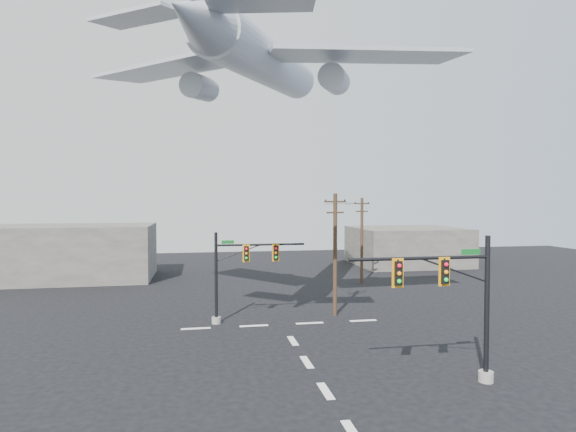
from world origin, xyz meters
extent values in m
plane|color=black|center=(0.00, 0.00, 0.00)|extent=(120.00, 120.00, 0.00)
cube|color=white|center=(0.00, -4.00, 0.01)|extent=(0.40, 2.00, 0.01)
cube|color=white|center=(0.00, 0.00, 0.01)|extent=(0.40, 2.00, 0.01)
cube|color=white|center=(0.00, 4.00, 0.01)|extent=(0.40, 2.00, 0.01)
cube|color=white|center=(0.00, 8.00, 0.01)|extent=(0.40, 2.00, 0.01)
cube|color=white|center=(-6.00, 12.00, 0.01)|extent=(2.00, 0.40, 0.01)
cube|color=white|center=(-2.00, 12.00, 0.01)|extent=(2.00, 0.40, 0.01)
cube|color=white|center=(2.00, 12.00, 0.01)|extent=(2.00, 0.40, 0.01)
cube|color=white|center=(6.00, 12.00, 0.01)|extent=(2.00, 0.40, 0.01)
cylinder|color=gray|center=(7.95, -0.29, 0.25)|extent=(0.71, 0.71, 0.51)
cylinder|color=black|center=(7.95, -0.29, 3.56)|extent=(0.24, 0.24, 7.12)
cylinder|color=black|center=(4.47, -0.29, 6.10)|extent=(6.97, 0.16, 0.16)
cylinder|color=black|center=(6.21, -0.29, 5.49)|extent=(3.69, 0.08, 0.08)
cube|color=black|center=(5.63, -0.44, 5.46)|extent=(0.35, 0.31, 1.12)
cube|color=orange|center=(5.63, -0.42, 5.46)|extent=(0.56, 0.04, 1.37)
sphere|color=#FC0E29|center=(5.63, -0.62, 5.82)|extent=(0.20, 0.20, 0.20)
sphere|color=orange|center=(5.63, -0.62, 5.46)|extent=(0.20, 0.20, 0.20)
sphere|color=#0CCA37|center=(5.63, -0.62, 5.11)|extent=(0.20, 0.20, 0.20)
cube|color=black|center=(3.31, -0.44, 5.46)|extent=(0.35, 0.31, 1.12)
cube|color=orange|center=(3.31, -0.42, 5.46)|extent=(0.56, 0.04, 1.37)
sphere|color=#FC0E29|center=(3.31, -0.62, 5.82)|extent=(0.20, 0.20, 0.20)
sphere|color=orange|center=(3.31, -0.62, 5.46)|extent=(0.20, 0.20, 0.20)
sphere|color=#0CCA37|center=(3.31, -0.62, 5.11)|extent=(0.20, 0.20, 0.20)
cube|color=#0C591B|center=(7.04, -0.35, 6.36)|extent=(0.97, 0.04, 0.26)
cylinder|color=gray|center=(-4.57, 13.12, 0.23)|extent=(0.65, 0.65, 0.47)
cylinder|color=black|center=(-4.57, 13.12, 3.26)|extent=(0.22, 0.22, 6.52)
cylinder|color=black|center=(-1.37, 13.12, 5.59)|extent=(6.40, 0.15, 0.15)
cylinder|color=black|center=(-2.97, 13.12, 5.03)|extent=(3.39, 0.07, 0.07)
cube|color=black|center=(-2.44, 12.98, 5.00)|extent=(0.32, 0.28, 1.02)
cube|color=orange|center=(-2.44, 13.00, 5.00)|extent=(0.51, 0.04, 1.26)
sphere|color=#FC0E29|center=(-2.44, 12.82, 5.33)|extent=(0.19, 0.19, 0.19)
sphere|color=orange|center=(-2.44, 12.82, 5.00)|extent=(0.19, 0.19, 0.19)
sphere|color=#0CCA37|center=(-2.44, 12.82, 4.67)|extent=(0.19, 0.19, 0.19)
cube|color=black|center=(-0.30, 12.98, 5.00)|extent=(0.32, 0.28, 1.02)
cube|color=orange|center=(-0.30, 13.00, 5.00)|extent=(0.51, 0.04, 1.26)
sphere|color=#FC0E29|center=(-0.30, 12.82, 5.33)|extent=(0.19, 0.19, 0.19)
sphere|color=orange|center=(-0.30, 12.82, 5.00)|extent=(0.19, 0.19, 0.19)
sphere|color=#0CCA37|center=(-0.30, 12.82, 4.67)|extent=(0.19, 0.19, 0.19)
cube|color=#0C591B|center=(-3.73, 13.06, 5.82)|extent=(0.88, 0.04, 0.24)
cylinder|color=#452F1D|center=(4.41, 13.89, 4.65)|extent=(0.31, 0.31, 9.30)
cube|color=#452F1D|center=(4.41, 13.89, 8.68)|extent=(1.84, 0.56, 0.12)
cube|color=#452F1D|center=(4.41, 13.89, 7.86)|extent=(1.44, 0.46, 0.12)
cylinder|color=black|center=(3.61, 13.70, 8.79)|extent=(0.10, 0.10, 0.12)
cylinder|color=black|center=(4.41, 13.89, 8.79)|extent=(0.10, 0.10, 0.12)
cylinder|color=black|center=(5.21, 14.09, 8.79)|extent=(0.10, 0.10, 0.12)
cylinder|color=#452F1D|center=(11.00, 26.81, 4.51)|extent=(0.30, 0.30, 9.01)
cube|color=#452F1D|center=(11.00, 26.81, 8.41)|extent=(1.79, 0.60, 0.12)
cube|color=#452F1D|center=(11.00, 26.81, 7.60)|extent=(1.40, 0.49, 0.12)
cylinder|color=black|center=(10.22, 26.60, 8.51)|extent=(0.10, 0.10, 0.12)
cylinder|color=black|center=(11.00, 26.81, 8.51)|extent=(0.10, 0.10, 0.12)
cylinder|color=black|center=(11.78, 27.03, 8.51)|extent=(0.10, 0.10, 0.12)
cylinder|color=black|center=(6.89, 20.35, 8.49)|extent=(6.64, 12.93, 0.03)
cylinder|color=black|center=(8.52, 20.35, 8.49)|extent=(6.60, 12.93, 0.03)
cylinder|color=#ADB1B9|center=(-0.85, 13.85, 18.88)|extent=(11.38, 20.14, 5.28)
cone|color=#ADB1B9|center=(4.22, 25.17, 20.14)|extent=(4.93, 5.74, 3.68)
cone|color=#ADB1B9|center=(-5.91, 2.54, 17.62)|extent=(4.62, 5.57, 3.36)
cube|color=#ADB1B9|center=(-8.01, 15.55, 18.44)|extent=(12.05, 12.93, 0.71)
cube|color=#ADB1B9|center=(5.19, 9.64, 18.44)|extent=(13.22, 4.75, 0.71)
cylinder|color=#ADB1B9|center=(-5.62, 15.55, 17.21)|extent=(3.05, 3.85, 2.14)
cylinder|color=#ADB1B9|center=(3.61, 11.42, 17.21)|extent=(3.05, 3.85, 2.14)
cube|color=#ADB1B9|center=(-8.66, 4.34, 18.08)|extent=(5.33, 4.92, 0.41)
cube|color=#ADB1B9|center=(-2.75, 1.69, 18.08)|extent=(5.35, 3.01, 0.41)
cube|color=slate|center=(-20.00, 35.00, 3.00)|extent=(18.00, 10.00, 6.00)
cube|color=slate|center=(22.00, 40.00, 2.50)|extent=(14.00, 12.00, 5.00)
camera|label=1|loc=(-5.64, -21.22, 8.86)|focal=30.00mm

